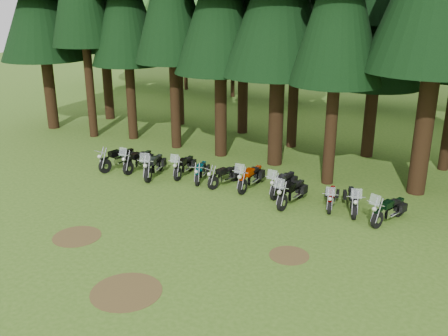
{
  "coord_description": "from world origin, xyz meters",
  "views": [
    {
      "loc": [
        9.94,
        -14.03,
        8.53
      ],
      "look_at": [
        -0.57,
        5.0,
        1.0
      ],
      "focal_mm": 40.0,
      "sensor_mm": 36.0,
      "label": 1
    }
  ],
  "objects_px": {
    "motorcycle_0": "(118,159)",
    "motorcycle_9": "(331,198)",
    "motorcycle_6": "(250,178)",
    "motorcycle_7": "(283,184)",
    "motorcycle_1": "(138,161)",
    "motorcycle_11": "(388,211)",
    "motorcycle_5": "(224,176)",
    "motorcycle_2": "(154,166)",
    "motorcycle_3": "(184,166)",
    "motorcycle_10": "(353,201)",
    "motorcycle_8": "(291,193)",
    "motorcycle_4": "(201,172)"
  },
  "relations": [
    {
      "from": "motorcycle_8",
      "to": "motorcycle_11",
      "type": "height_order",
      "value": "motorcycle_8"
    },
    {
      "from": "motorcycle_1",
      "to": "motorcycle_10",
      "type": "distance_m",
      "value": 11.06
    },
    {
      "from": "motorcycle_4",
      "to": "motorcycle_10",
      "type": "xyz_separation_m",
      "value": [
        7.44,
        -0.12,
        0.05
      ]
    },
    {
      "from": "motorcycle_3",
      "to": "motorcycle_10",
      "type": "distance_m",
      "value": 8.55
    },
    {
      "from": "motorcycle_4",
      "to": "motorcycle_8",
      "type": "xyz_separation_m",
      "value": [
        4.93,
        -0.61,
        0.08
      ]
    },
    {
      "from": "motorcycle_6",
      "to": "motorcycle_7",
      "type": "distance_m",
      "value": 1.61
    },
    {
      "from": "motorcycle_2",
      "to": "motorcycle_11",
      "type": "height_order",
      "value": "motorcycle_2"
    },
    {
      "from": "motorcycle_5",
      "to": "motorcycle_2",
      "type": "bearing_deg",
      "value": -155.86
    },
    {
      "from": "motorcycle_0",
      "to": "motorcycle_7",
      "type": "height_order",
      "value": "motorcycle_7"
    },
    {
      "from": "motorcycle_5",
      "to": "motorcycle_8",
      "type": "height_order",
      "value": "motorcycle_8"
    },
    {
      "from": "motorcycle_4",
      "to": "motorcycle_9",
      "type": "distance_m",
      "value": 6.54
    },
    {
      "from": "motorcycle_0",
      "to": "motorcycle_9",
      "type": "relative_size",
      "value": 1.22
    },
    {
      "from": "motorcycle_0",
      "to": "motorcycle_2",
      "type": "bearing_deg",
      "value": 5.62
    },
    {
      "from": "motorcycle_1",
      "to": "motorcycle_11",
      "type": "height_order",
      "value": "motorcycle_1"
    },
    {
      "from": "motorcycle_0",
      "to": "motorcycle_8",
      "type": "relative_size",
      "value": 1.01
    },
    {
      "from": "motorcycle_5",
      "to": "motorcycle_3",
      "type": "bearing_deg",
      "value": -170.47
    },
    {
      "from": "motorcycle_2",
      "to": "motorcycle_7",
      "type": "height_order",
      "value": "motorcycle_2"
    },
    {
      "from": "motorcycle_0",
      "to": "motorcycle_1",
      "type": "bearing_deg",
      "value": 22.68
    },
    {
      "from": "motorcycle_2",
      "to": "motorcycle_10",
      "type": "bearing_deg",
      "value": -14.3
    },
    {
      "from": "motorcycle_5",
      "to": "motorcycle_7",
      "type": "relative_size",
      "value": 0.89
    },
    {
      "from": "motorcycle_8",
      "to": "motorcycle_11",
      "type": "xyz_separation_m",
      "value": [
        4.03,
        0.17,
        -0.02
      ]
    },
    {
      "from": "motorcycle_3",
      "to": "motorcycle_7",
      "type": "relative_size",
      "value": 0.96
    },
    {
      "from": "motorcycle_0",
      "to": "motorcycle_9",
      "type": "distance_m",
      "value": 11.25
    },
    {
      "from": "motorcycle_6",
      "to": "motorcycle_10",
      "type": "xyz_separation_m",
      "value": [
        4.89,
        -0.34,
        -0.04
      ]
    },
    {
      "from": "motorcycle_3",
      "to": "motorcycle_10",
      "type": "xyz_separation_m",
      "value": [
        8.55,
        -0.31,
        0.0
      ]
    },
    {
      "from": "motorcycle_3",
      "to": "motorcycle_11",
      "type": "distance_m",
      "value": 10.09
    },
    {
      "from": "motorcycle_1",
      "to": "motorcycle_10",
      "type": "xyz_separation_m",
      "value": [
        11.06,
        0.15,
        -0.02
      ]
    },
    {
      "from": "motorcycle_1",
      "to": "motorcycle_2",
      "type": "bearing_deg",
      "value": -16.91
    },
    {
      "from": "motorcycle_7",
      "to": "motorcycle_9",
      "type": "distance_m",
      "value": 2.41
    },
    {
      "from": "motorcycle_8",
      "to": "motorcycle_1",
      "type": "bearing_deg",
      "value": -176.91
    },
    {
      "from": "motorcycle_10",
      "to": "motorcycle_6",
      "type": "bearing_deg",
      "value": 155.81
    },
    {
      "from": "motorcycle_4",
      "to": "motorcycle_8",
      "type": "distance_m",
      "value": 4.97
    },
    {
      "from": "motorcycle_3",
      "to": "motorcycle_11",
      "type": "bearing_deg",
      "value": -12.92
    },
    {
      "from": "motorcycle_1",
      "to": "motorcycle_2",
      "type": "relative_size",
      "value": 0.96
    },
    {
      "from": "motorcycle_2",
      "to": "motorcycle_3",
      "type": "distance_m",
      "value": 1.5
    },
    {
      "from": "motorcycle_1",
      "to": "motorcycle_7",
      "type": "xyz_separation_m",
      "value": [
        7.78,
        0.55,
        -0.01
      ]
    },
    {
      "from": "motorcycle_7",
      "to": "motorcycle_11",
      "type": "xyz_separation_m",
      "value": [
        4.8,
        -0.74,
        -0.01
      ]
    },
    {
      "from": "motorcycle_5",
      "to": "motorcycle_6",
      "type": "height_order",
      "value": "motorcycle_6"
    },
    {
      "from": "motorcycle_4",
      "to": "motorcycle_8",
      "type": "relative_size",
      "value": 0.82
    },
    {
      "from": "motorcycle_5",
      "to": "motorcycle_1",
      "type": "bearing_deg",
      "value": -162.85
    },
    {
      "from": "motorcycle_7",
      "to": "motorcycle_10",
      "type": "height_order",
      "value": "motorcycle_7"
    },
    {
      "from": "motorcycle_0",
      "to": "motorcycle_8",
      "type": "height_order",
      "value": "motorcycle_8"
    },
    {
      "from": "motorcycle_1",
      "to": "motorcycle_0",
      "type": "bearing_deg",
      "value": -165.55
    },
    {
      "from": "motorcycle_3",
      "to": "motorcycle_2",
      "type": "bearing_deg",
      "value": -155.29
    },
    {
      "from": "motorcycle_1",
      "to": "motorcycle_7",
      "type": "bearing_deg",
      "value": 3.82
    },
    {
      "from": "motorcycle_9",
      "to": "motorcycle_0",
      "type": "bearing_deg",
      "value": 169.06
    },
    {
      "from": "motorcycle_7",
      "to": "motorcycle_10",
      "type": "bearing_deg",
      "value": -3.76
    },
    {
      "from": "motorcycle_4",
      "to": "motorcycle_8",
      "type": "bearing_deg",
      "value": -26.5
    },
    {
      "from": "motorcycle_4",
      "to": "motorcycle_5",
      "type": "relative_size",
      "value": 0.96
    },
    {
      "from": "motorcycle_6",
      "to": "motorcycle_10",
      "type": "bearing_deg",
      "value": -4.8
    }
  ]
}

